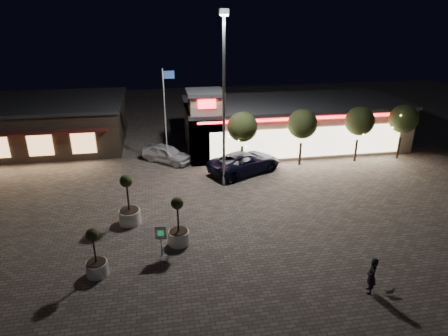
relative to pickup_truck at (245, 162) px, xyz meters
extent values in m
plane|color=#6B6057|center=(-4.08, -10.25, -0.85)|extent=(90.00, 90.00, 0.00)
cube|color=gray|center=(5.92, 5.75, 1.15)|extent=(20.00, 8.00, 4.00)
cube|color=#262628|center=(5.92, 5.75, 3.30)|extent=(20.40, 8.40, 0.30)
cube|color=#F8E3BA|center=(5.92, 1.70, 0.75)|extent=(17.00, 0.12, 2.60)
cube|color=red|center=(5.92, 1.67, 2.90)|extent=(19.00, 0.10, 0.18)
cube|color=gray|center=(-2.78, 3.05, 2.05)|extent=(2.60, 2.60, 5.80)
cube|color=#262628|center=(-2.78, 3.05, 5.10)|extent=(3.00, 3.00, 0.30)
cube|color=red|center=(-2.78, 1.70, 4.45)|extent=(1.40, 0.10, 0.70)
cube|color=#382D23|center=(-18.08, 9.75, 1.15)|extent=(16.00, 10.00, 4.00)
cube|color=#262628|center=(-18.08, 9.75, 3.30)|extent=(16.40, 10.40, 0.30)
cube|color=#591E19|center=(-18.08, 4.35, 1.95)|extent=(14.40, 0.80, 0.15)
cube|color=#FFBB72|center=(-16.58, 4.70, 0.75)|extent=(2.00, 0.12, 1.80)
cube|color=#FFBB72|center=(-13.08, 4.70, 0.75)|extent=(2.00, 0.12, 1.80)
cylinder|color=gray|center=(-2.08, -2.25, 5.15)|extent=(0.20, 0.20, 12.00)
cube|color=gray|center=(-2.08, -2.25, 11.35)|extent=(0.60, 0.40, 0.35)
cube|color=white|center=(-2.08, -2.25, 11.15)|extent=(0.45, 0.30, 0.08)
cylinder|color=white|center=(-6.08, 2.75, 3.15)|extent=(0.10, 0.10, 8.00)
cube|color=navy|center=(-5.63, 2.75, 6.65)|extent=(0.90, 0.04, 0.60)
cylinder|color=#332319|center=(-0.08, 0.75, 0.12)|extent=(0.20, 0.20, 1.92)
sphere|color=#2D3819|center=(-0.08, 0.75, 2.73)|extent=(2.42, 2.42, 2.42)
cylinder|color=#332319|center=(4.92, 0.75, 0.12)|extent=(0.20, 0.20, 1.92)
sphere|color=#2D3819|center=(4.92, 0.75, 2.73)|extent=(2.42, 2.42, 2.42)
cylinder|color=#332319|center=(9.92, 0.75, 0.12)|extent=(0.20, 0.20, 1.92)
sphere|color=#2D3819|center=(9.92, 0.75, 2.73)|extent=(2.42, 2.42, 2.42)
cylinder|color=#332319|center=(13.92, 0.75, 0.12)|extent=(0.20, 0.20, 1.92)
sphere|color=#2D3819|center=(13.92, 0.75, 2.73)|extent=(2.42, 2.42, 2.42)
imported|color=black|center=(0.00, 0.00, 0.00)|extent=(6.71, 5.11, 1.69)
imported|color=silver|center=(-6.11, 3.21, -0.09)|extent=(4.59, 4.15, 1.51)
imported|color=black|center=(2.75, -15.20, 0.09)|extent=(0.65, 0.79, 1.87)
cube|color=#59514C|center=(3.57, -15.55, -0.62)|extent=(0.36, 0.16, 0.19)
sphere|color=#59514C|center=(3.77, -15.53, -0.55)|extent=(0.17, 0.17, 0.17)
cylinder|color=silver|center=(-8.77, -6.76, -0.40)|extent=(1.34, 1.34, 0.89)
cylinder|color=black|center=(-8.77, -6.76, 0.07)|extent=(1.16, 1.16, 0.07)
cylinder|color=#332319|center=(-8.77, -6.76, 1.10)|extent=(0.11, 0.11, 2.01)
sphere|color=#2D3819|center=(-8.77, -6.76, 2.05)|extent=(0.78, 0.78, 0.78)
cylinder|color=silver|center=(-10.16, -11.67, -0.48)|extent=(1.09, 1.09, 0.72)
cylinder|color=black|center=(-10.16, -11.67, -0.10)|extent=(0.94, 0.94, 0.05)
cylinder|color=#332319|center=(-10.16, -11.67, 0.74)|extent=(0.09, 0.09, 1.63)
sphere|color=#2D3819|center=(-10.16, -11.67, 1.51)|extent=(0.63, 0.63, 0.63)
cylinder|color=silver|center=(-5.91, -9.54, -0.45)|extent=(1.19, 1.19, 0.80)
cylinder|color=black|center=(-5.91, -9.54, -0.03)|extent=(1.03, 1.03, 0.06)
cylinder|color=#332319|center=(-5.91, -9.54, 0.89)|extent=(0.10, 0.10, 1.79)
sphere|color=#2D3819|center=(-5.91, -9.54, 1.74)|extent=(0.70, 0.70, 0.70)
cylinder|color=gray|center=(-6.90, -10.55, -0.30)|extent=(0.07, 0.07, 1.10)
cube|color=white|center=(-6.90, -10.55, 0.58)|extent=(0.60, 0.13, 0.78)
cube|color=green|center=(-6.90, -10.59, 0.58)|extent=(0.32, 0.06, 0.32)
camera|label=1|loc=(-6.60, -29.09, 11.95)|focal=32.00mm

